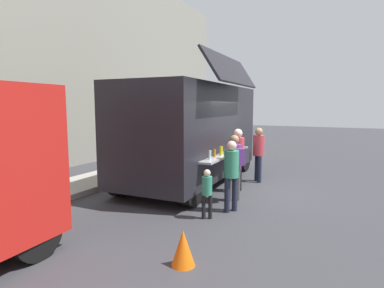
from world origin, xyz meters
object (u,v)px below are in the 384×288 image
(customer_rear_waiting, at_px, (231,170))
(traffic_cone_orange, at_px, (183,248))
(customer_front_ordering, at_px, (238,154))
(child_near_queue, at_px, (207,189))
(customer_mid_with_backpack, at_px, (235,161))
(food_truck_main, at_px, (193,130))
(customer_extra_browsing, at_px, (259,150))
(trash_bin, at_px, (186,147))

(customer_rear_waiting, bearing_deg, traffic_cone_orange, 127.21)
(traffic_cone_orange, relative_size, customer_front_ordering, 0.31)
(child_near_queue, bearing_deg, customer_mid_with_backpack, -36.32)
(food_truck_main, relative_size, customer_extra_browsing, 3.56)
(customer_mid_with_backpack, relative_size, customer_extra_browsing, 0.98)
(traffic_cone_orange, distance_m, customer_extra_browsing, 5.77)
(customer_rear_waiting, height_order, customer_extra_browsing, customer_extra_browsing)
(trash_bin, height_order, customer_front_ordering, customer_front_ordering)
(traffic_cone_orange, height_order, trash_bin, trash_bin)
(traffic_cone_orange, height_order, child_near_queue, child_near_queue)
(customer_front_ordering, bearing_deg, traffic_cone_orange, 109.90)
(trash_bin, bearing_deg, customer_front_ordering, -138.34)
(traffic_cone_orange, relative_size, child_near_queue, 0.52)
(child_near_queue, bearing_deg, customer_front_ordering, -29.12)
(customer_front_ordering, height_order, customer_extra_browsing, customer_front_ordering)
(food_truck_main, distance_m, customer_front_ordering, 1.81)
(traffic_cone_orange, height_order, customer_front_ordering, customer_front_ordering)
(trash_bin, relative_size, customer_rear_waiting, 0.63)
(trash_bin, bearing_deg, food_truck_main, -149.54)
(customer_front_ordering, bearing_deg, customer_rear_waiting, 115.76)
(trash_bin, xyz_separation_m, customer_extra_browsing, (-3.06, -4.18, 0.51))
(customer_front_ordering, xyz_separation_m, customer_mid_with_backpack, (-0.91, -0.23, -0.03))
(customer_mid_with_backpack, distance_m, customer_extra_browsing, 2.30)
(customer_front_ordering, bearing_deg, trash_bin, -36.30)
(traffic_cone_orange, height_order, customer_extra_browsing, customer_extra_browsing)
(customer_front_ordering, xyz_separation_m, customer_rear_waiting, (-1.68, -0.41, -0.09))
(trash_bin, xyz_separation_m, customer_front_ordering, (-4.45, -3.96, 0.54))
(traffic_cone_orange, bearing_deg, customer_rear_waiting, 4.03)
(customer_mid_with_backpack, bearing_deg, customer_rear_waiting, 148.44)
(customer_rear_waiting, bearing_deg, food_truck_main, -13.68)
(trash_bin, relative_size, child_near_queue, 0.95)
(traffic_cone_orange, relative_size, customer_extra_browsing, 0.32)
(customer_front_ordering, height_order, child_near_queue, customer_front_ordering)
(traffic_cone_orange, xyz_separation_m, customer_extra_browsing, (5.71, 0.38, 0.74))
(traffic_cone_orange, bearing_deg, customer_mid_with_backpack, 6.22)
(trash_bin, height_order, customer_extra_browsing, customer_extra_browsing)
(food_truck_main, height_order, child_near_queue, food_truck_main)
(customer_rear_waiting, bearing_deg, trash_bin, -21.35)
(traffic_cone_orange, bearing_deg, customer_front_ordering, 7.87)
(trash_bin, relative_size, customer_front_ordering, 0.58)
(food_truck_main, distance_m, trash_bin, 4.71)
(customer_mid_with_backpack, height_order, customer_extra_browsing, customer_extra_browsing)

